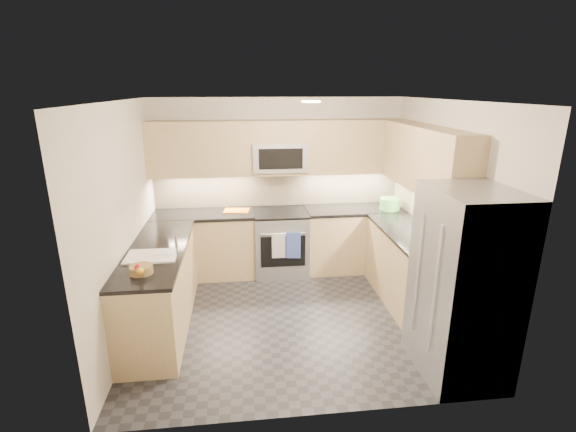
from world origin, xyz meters
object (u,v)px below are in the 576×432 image
at_px(gas_range, 281,243).
at_px(fruit_basket, 141,270).
at_px(microwave, 279,157).
at_px(refrigerator, 464,285).
at_px(cutting_board, 237,210).
at_px(utensil_bowl, 390,204).

relative_size(gas_range, fruit_basket, 4.24).
xyz_separation_m(microwave, refrigerator, (1.45, -2.55, -0.80)).
bearing_deg(cutting_board, fruit_basket, -114.05).
height_order(refrigerator, fruit_basket, refrigerator).
bearing_deg(microwave, refrigerator, -60.38).
height_order(microwave, refrigerator, microwave).
xyz_separation_m(gas_range, utensil_bowl, (1.57, -0.10, 0.57)).
xyz_separation_m(refrigerator, fruit_basket, (-2.97, 0.50, 0.08)).
relative_size(microwave, cutting_board, 2.14).
height_order(gas_range, utensil_bowl, utensil_bowl).
height_order(gas_range, cutting_board, cutting_board).
xyz_separation_m(microwave, cutting_board, (-0.62, -0.05, -0.75)).
bearing_deg(fruit_basket, refrigerator, -9.65).
relative_size(microwave, utensil_bowl, 2.65).
bearing_deg(cutting_board, gas_range, -7.14).
xyz_separation_m(microwave, utensil_bowl, (1.57, -0.22, -0.68)).
relative_size(gas_range, utensil_bowl, 3.18).
height_order(microwave, utensil_bowl, microwave).
distance_m(microwave, fruit_basket, 2.65).
height_order(refrigerator, utensil_bowl, refrigerator).
height_order(gas_range, fruit_basket, fruit_basket).
height_order(refrigerator, cutting_board, refrigerator).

